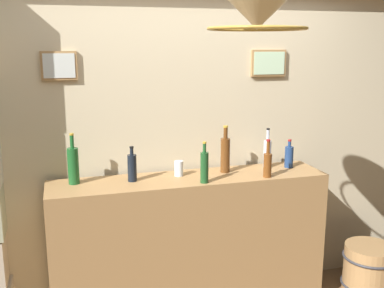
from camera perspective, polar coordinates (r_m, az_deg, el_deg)
name	(u,v)px	position (r m, az deg, el deg)	size (l,w,h in m)	color
panelled_rear_partition	(180,131)	(3.39, -1.57, 1.58)	(3.79, 0.15, 2.43)	beige
bar_shelf_unit	(190,245)	(3.37, -0.24, -12.54)	(1.95, 0.42, 1.02)	#9E7547
liquor_bottle_mezcal	(132,167)	(3.11, -7.50, -2.89)	(0.06, 0.06, 0.24)	black
liquor_bottle_vermouth	(289,156)	(3.51, 12.03, -1.51)	(0.06, 0.06, 0.21)	navy
liquor_bottle_bourbon	(73,165)	(3.12, -14.62, -2.53)	(0.07, 0.07, 0.34)	#1A5524
liquor_bottle_brandy	(268,164)	(3.22, 9.43, -2.43)	(0.06, 0.06, 0.27)	brown
liquor_bottle_vodka	(267,153)	(3.47, 9.39, -1.09)	(0.06, 0.06, 0.30)	silver
liquor_bottle_rye	(225,154)	(3.30, 4.18, -1.22)	(0.07, 0.07, 0.34)	#5B3315
liquor_bottle_rum	(204,166)	(3.05, 1.56, -2.83)	(0.06, 0.06, 0.28)	#1B4A22
glass_tumbler_rocks	(179,168)	(3.22, -1.66, -3.06)	(0.06, 0.06, 0.11)	silver
pendant_lamp	(258,6)	(2.36, 8.20, 16.69)	(0.50, 0.50, 0.67)	beige
wooden_barrel	(368,270)	(3.95, 21.17, -14.48)	(0.41, 0.41, 0.41)	#9E7547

